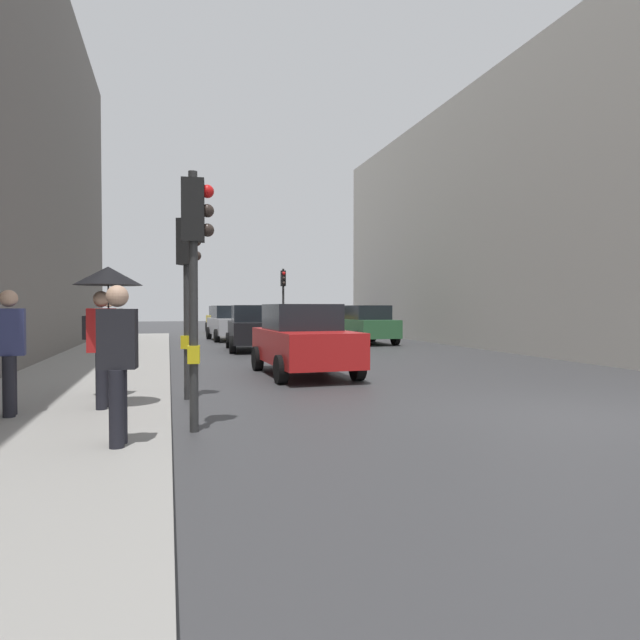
# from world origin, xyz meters

# --- Properties ---
(ground_plane) EXTENTS (120.00, 120.00, 0.00)m
(ground_plane) POSITION_xyz_m (0.00, 0.00, 0.00)
(ground_plane) COLOR #38383A
(sidewalk_kerb) EXTENTS (3.49, 40.00, 0.16)m
(sidewalk_kerb) POSITION_xyz_m (-7.75, 6.00, 0.08)
(sidewalk_kerb) COLOR gray
(sidewalk_kerb) RESTS_ON ground
(building_facade_right) EXTENTS (12.00, 26.59, 10.86)m
(building_facade_right) POSITION_xyz_m (12.00, 14.77, 5.43)
(building_facade_right) COLOR #B2ADA3
(building_facade_right) RESTS_ON ground
(traffic_light_far_median) EXTENTS (0.24, 0.43, 3.75)m
(traffic_light_far_median) POSITION_xyz_m (-0.04, 22.06, 2.59)
(traffic_light_far_median) COLOR #2D2D2D
(traffic_light_far_median) RESTS_ON ground
(traffic_light_near_left) EXTENTS (0.44, 0.26, 3.51)m
(traffic_light_near_left) POSITION_xyz_m (-5.67, 0.47, 2.42)
(traffic_light_near_left) COLOR #2D2D2D
(traffic_light_near_left) RESTS_ON ground
(traffic_light_near_right) EXTENTS (0.45, 0.36, 3.40)m
(traffic_light_near_right) POSITION_xyz_m (-5.68, 3.17, 2.34)
(traffic_light_near_right) COLOR #2D2D2D
(traffic_light_near_right) RESTS_ON ground
(car_blue_van) EXTENTS (2.14, 4.26, 1.76)m
(car_blue_van) POSITION_xyz_m (2.84, 23.96, 0.88)
(car_blue_van) COLOR navy
(car_blue_van) RESTS_ON ground
(car_yellow_taxi) EXTENTS (2.21, 4.30, 1.76)m
(car_yellow_taxi) POSITION_xyz_m (-2.50, 29.90, 0.88)
(car_yellow_taxi) COLOR yellow
(car_yellow_taxi) RESTS_ON ground
(car_dark_suv) EXTENTS (2.20, 4.29, 1.76)m
(car_dark_suv) POSITION_xyz_m (-2.82, 14.30, 0.88)
(car_dark_suv) COLOR black
(car_dark_suv) RESTS_ON ground
(car_red_sedan) EXTENTS (2.14, 4.26, 1.76)m
(car_red_sedan) POSITION_xyz_m (-2.80, 6.16, 0.88)
(car_red_sedan) COLOR red
(car_red_sedan) RESTS_ON ground
(car_green_estate) EXTENTS (2.10, 4.24, 1.76)m
(car_green_estate) POSITION_xyz_m (2.73, 16.75, 0.88)
(car_green_estate) COLOR #2D6038
(car_green_estate) RESTS_ON ground
(car_silver_hatchback) EXTENTS (2.24, 4.31, 1.76)m
(car_silver_hatchback) POSITION_xyz_m (-3.00, 20.94, 0.88)
(car_silver_hatchback) COLOR #BCBCC1
(car_silver_hatchback) RESTS_ON ground
(pedestrian_with_umbrella) EXTENTS (1.00, 1.00, 2.14)m
(pedestrian_with_umbrella) POSITION_xyz_m (-6.93, 1.73, 1.84)
(pedestrian_with_umbrella) COLOR black
(pedestrian_with_umbrella) RESTS_ON sidewalk_kerb
(pedestrian_with_black_backpack) EXTENTS (0.64, 0.38, 1.77)m
(pedestrian_with_black_backpack) POSITION_xyz_m (-7.05, 2.89, 1.16)
(pedestrian_with_black_backpack) COLOR black
(pedestrian_with_black_backpack) RESTS_ON sidewalk_kerb
(pedestrian_with_grey_backpack) EXTENTS (0.63, 0.36, 1.77)m
(pedestrian_with_grey_backpack) POSITION_xyz_m (-8.23, 1.45, 1.16)
(pedestrian_with_grey_backpack) COLOR black
(pedestrian_with_grey_backpack) RESTS_ON sidewalk_kerb
(pedestrian_in_dark_coat) EXTENTS (0.42, 0.36, 1.77)m
(pedestrian_in_dark_coat) POSITION_xyz_m (-6.56, -0.71, 1.13)
(pedestrian_in_dark_coat) COLOR black
(pedestrian_in_dark_coat) RESTS_ON sidewalk_kerb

